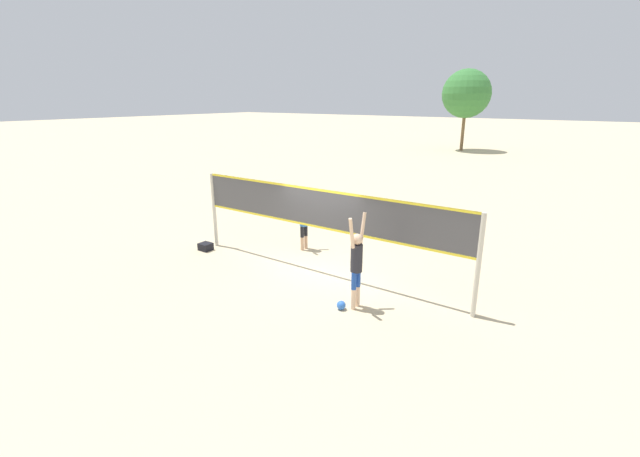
{
  "coord_description": "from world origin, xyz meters",
  "views": [
    {
      "loc": [
        6.46,
        -9.22,
        4.82
      ],
      "look_at": [
        0.0,
        0.0,
        1.36
      ],
      "focal_mm": 24.0,
      "sensor_mm": 36.0,
      "label": 1
    }
  ],
  "objects_px": {
    "player_spiker": "(357,260)",
    "gear_bag": "(206,247)",
    "volleyball_net": "(320,214)",
    "volleyball": "(341,305)",
    "player_blocker": "(304,219)",
    "tree_left_cluster": "(466,94)"
  },
  "relations": [
    {
      "from": "volleyball",
      "to": "tree_left_cluster",
      "type": "relative_size",
      "value": 0.03
    },
    {
      "from": "player_spiker",
      "to": "player_blocker",
      "type": "distance_m",
      "value": 4.34
    },
    {
      "from": "volleyball_net",
      "to": "player_spiker",
      "type": "distance_m",
      "value": 2.26
    },
    {
      "from": "player_blocker",
      "to": "tree_left_cluster",
      "type": "relative_size",
      "value": 0.27
    },
    {
      "from": "volleyball_net",
      "to": "player_blocker",
      "type": "relative_size",
      "value": 4.37
    },
    {
      "from": "player_spiker",
      "to": "tree_left_cluster",
      "type": "distance_m",
      "value": 34.31
    },
    {
      "from": "player_spiker",
      "to": "volleyball",
      "type": "height_order",
      "value": "player_spiker"
    },
    {
      "from": "volleyball_net",
      "to": "gear_bag",
      "type": "relative_size",
      "value": 22.01
    },
    {
      "from": "player_spiker",
      "to": "volleyball",
      "type": "xyz_separation_m",
      "value": [
        -0.22,
        -0.28,
        -1.11
      ]
    },
    {
      "from": "player_blocker",
      "to": "gear_bag",
      "type": "bearing_deg",
      "value": -53.35
    },
    {
      "from": "gear_bag",
      "to": "tree_left_cluster",
      "type": "distance_m",
      "value": 32.95
    },
    {
      "from": "volleyball_net",
      "to": "volleyball",
      "type": "distance_m",
      "value": 2.74
    },
    {
      "from": "volleyball_net",
      "to": "player_spiker",
      "type": "bearing_deg",
      "value": -32.3
    },
    {
      "from": "volleyball_net",
      "to": "volleyball",
      "type": "xyz_separation_m",
      "value": [
        1.63,
        -1.45,
        -1.65
      ]
    },
    {
      "from": "player_spiker",
      "to": "gear_bag",
      "type": "bearing_deg",
      "value": 83.96
    },
    {
      "from": "tree_left_cluster",
      "to": "volleyball_net",
      "type": "bearing_deg",
      "value": -79.27
    },
    {
      "from": "volleyball_net",
      "to": "tree_left_cluster",
      "type": "bearing_deg",
      "value": 100.73
    },
    {
      "from": "volleyball",
      "to": "tree_left_cluster",
      "type": "bearing_deg",
      "value": 102.96
    },
    {
      "from": "gear_bag",
      "to": "player_blocker",
      "type": "bearing_deg",
      "value": 36.65
    },
    {
      "from": "volleyball_net",
      "to": "volleyball",
      "type": "height_order",
      "value": "volleyball_net"
    },
    {
      "from": "player_spiker",
      "to": "volleyball",
      "type": "relative_size",
      "value": 10.53
    },
    {
      "from": "volleyball",
      "to": "tree_left_cluster",
      "type": "height_order",
      "value": "tree_left_cluster"
    }
  ]
}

